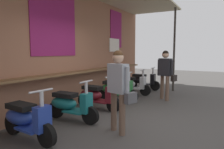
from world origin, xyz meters
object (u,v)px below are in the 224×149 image
object	(u,v)px
scooter_teal	(69,104)
shopper_browsing	(166,70)
scooter_maroon	(96,96)
scooter_blue	(25,119)
scooter_green	(115,89)
scooter_black	(142,80)
shopper_with_handbag	(119,84)
scooter_silver	(131,84)

from	to	relation	value
scooter_teal	shopper_browsing	distance (m)	3.55
scooter_maroon	shopper_browsing	xyz separation A→B (m)	(2.10, -1.38, 0.61)
scooter_blue	shopper_browsing	distance (m)	4.67
scooter_green	shopper_browsing	bearing A→B (deg)	31.10
scooter_maroon	shopper_browsing	bearing A→B (deg)	59.19
scooter_green	scooter_black	distance (m)	2.41
scooter_maroon	scooter_green	world-z (taller)	same
scooter_blue	scooter_maroon	distance (m)	2.32
scooter_blue	scooter_teal	xyz separation A→B (m)	(1.21, 0.00, 0.00)
scooter_teal	scooter_green	distance (m)	2.25
shopper_with_handbag	scooter_blue	bearing A→B (deg)	145.46
scooter_silver	shopper_with_handbag	size ratio (longest dim) A/B	0.86
shopper_with_handbag	scooter_green	bearing A→B (deg)	45.54
shopper_browsing	scooter_silver	bearing A→B (deg)	93.27
scooter_green	shopper_browsing	distance (m)	1.79
scooter_teal	scooter_black	bearing A→B (deg)	89.04
scooter_black	shopper_browsing	distance (m)	2.10
scooter_teal	scooter_silver	distance (m)	3.49
shopper_browsing	scooter_maroon	bearing A→B (deg)	161.59
shopper_with_handbag	shopper_browsing	bearing A→B (deg)	15.20
scooter_teal	scooter_maroon	bearing A→B (deg)	89.04
scooter_black	scooter_silver	bearing A→B (deg)	-92.04
scooter_green	scooter_blue	bearing A→B (deg)	-93.60
scooter_blue	scooter_silver	bearing A→B (deg)	94.38
scooter_silver	shopper_with_handbag	distance (m)	3.88
scooter_black	shopper_with_handbag	bearing A→B (deg)	-76.36
scooter_green	scooter_maroon	bearing A→B (deg)	-93.60
scooter_black	shopper_browsing	size ratio (longest dim) A/B	0.85
scooter_silver	scooter_black	size ratio (longest dim) A/B	1.00
scooter_maroon	scooter_green	distance (m)	1.14
scooter_silver	scooter_black	bearing A→B (deg)	88.34
scooter_black	scooter_blue	bearing A→B (deg)	-92.04
scooter_green	scooter_teal	bearing A→B (deg)	-93.60
scooter_maroon	shopper_with_handbag	bearing A→B (deg)	-39.64
scooter_teal	scooter_maroon	xyz separation A→B (m)	(1.11, -0.00, 0.00)
scooter_teal	scooter_maroon	distance (m)	1.11
scooter_silver	shopper_browsing	distance (m)	1.54
scooter_teal	scooter_green	world-z (taller)	same
scooter_teal	shopper_with_handbag	xyz separation A→B (m)	(-0.10, -1.34, 0.59)
scooter_teal	scooter_silver	bearing A→B (deg)	89.04
scooter_maroon	scooter_black	bearing A→B (deg)	92.53
scooter_green	scooter_black	world-z (taller)	same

